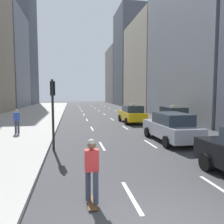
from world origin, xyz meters
The scene contains 9 objects.
sidewalk_left centered at (-7.00, 27.00, 0.07)m, with size 8.00×66.00×0.15m, color #ADAAA3.
lane_markings centered at (2.60, 23.00, 0.01)m, with size 5.72×56.00×0.01m.
building_row_right centered at (12.00, 29.33, 10.95)m, with size 6.00×67.76×29.87m.
taxi_lead centered at (4.00, 16.85, 0.88)m, with size 2.02×4.40×1.87m.
taxi_second centered at (6.80, 13.92, 0.88)m, with size 2.02×4.40×1.87m.
sedan_black_near centered at (4.00, 8.35, 0.89)m, with size 2.02×4.79×1.74m.
skateboarder centered at (-1.33, 1.79, 0.96)m, with size 0.36×0.80×1.75m.
pedestrian_far_walking centered at (-5.57, 12.25, 1.07)m, with size 0.36×0.22×1.65m.
traffic_light_pole centered at (-2.75, 7.67, 2.41)m, with size 0.24×0.42×3.60m.
Camera 1 is at (-1.81, -3.72, 2.91)m, focal length 35.00 mm.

